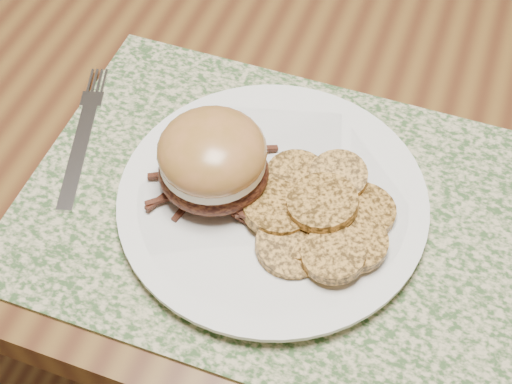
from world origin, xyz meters
TOP-DOWN VIEW (x-y plane):
  - ground at (0.00, 0.00)m, footprint 3.50×3.50m
  - placemat at (-0.29, -0.26)m, footprint 0.45×0.33m
  - dinner_plate at (-0.29, -0.26)m, footprint 0.26×0.26m
  - pork_sandwich at (-0.34, -0.26)m, footprint 0.12×0.12m
  - roasted_potatoes at (-0.24, -0.27)m, footprint 0.15×0.15m
  - fork at (-0.49, -0.24)m, footprint 0.07×0.18m

SIDE VIEW (x-z plane):
  - ground at x=0.00m, z-range 0.00..0.00m
  - placemat at x=-0.29m, z-range 0.75..0.75m
  - fork at x=-0.49m, z-range 0.75..0.76m
  - dinner_plate at x=-0.29m, z-range 0.75..0.77m
  - roasted_potatoes at x=-0.24m, z-range 0.76..0.80m
  - pork_sandwich at x=-0.34m, z-range 0.77..0.84m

